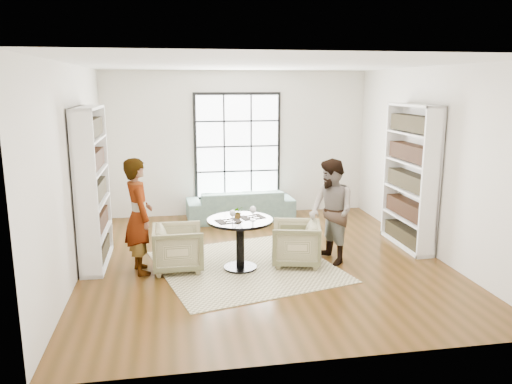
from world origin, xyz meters
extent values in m
plane|color=#553314|center=(0.00, 0.00, 0.00)|extent=(6.00, 6.00, 0.00)
plane|color=silver|center=(0.00, 3.00, 1.50)|extent=(5.50, 0.00, 5.50)
plane|color=silver|center=(-2.75, 0.00, 1.50)|extent=(0.00, 6.00, 6.00)
plane|color=silver|center=(2.75, 0.00, 1.50)|extent=(0.00, 6.00, 6.00)
plane|color=silver|center=(0.00, -3.00, 1.50)|extent=(5.50, 0.00, 5.50)
plane|color=white|center=(0.00, 0.00, 3.00)|extent=(6.00, 6.00, 0.00)
cube|color=black|center=(0.00, 2.98, 1.45)|extent=(1.82, 0.06, 2.22)
cube|color=white|center=(0.00, 2.94, 1.45)|extent=(1.70, 0.02, 2.10)
cube|color=beige|center=(-0.32, -0.26, 0.01)|extent=(3.02, 3.02, 0.01)
cylinder|color=black|center=(-0.41, -0.33, 0.02)|extent=(0.49, 0.49, 0.04)
cylinder|color=black|center=(-0.41, -0.33, 0.38)|extent=(0.12, 0.12, 0.69)
cylinder|color=black|center=(-0.41, -0.33, 0.75)|extent=(0.97, 0.97, 0.04)
imported|color=gray|center=(-0.02, 2.45, 0.31)|extent=(2.18, 0.92, 0.63)
imported|color=#BDB287|center=(-1.32, -0.20, 0.34)|extent=(0.75, 0.73, 0.67)
imported|color=tan|center=(0.45, -0.28, 0.33)|extent=(0.88, 0.86, 0.67)
imported|color=gray|center=(-1.87, -0.20, 0.85)|extent=(0.56, 0.71, 1.70)
imported|color=gray|center=(1.00, -0.28, 0.81)|extent=(0.79, 0.91, 1.62)
cube|color=#272522|center=(-0.59, -0.42, 0.78)|extent=(0.40, 0.34, 0.01)
cube|color=#272522|center=(-0.22, -0.26, 0.78)|extent=(0.40, 0.34, 0.01)
cylinder|color=silver|center=(-0.54, -0.51, 0.78)|extent=(0.07, 0.07, 0.01)
cylinder|color=silver|center=(-0.54, -0.51, 0.83)|extent=(0.01, 0.01, 0.11)
sphere|color=maroon|center=(-0.54, -0.51, 0.91)|extent=(0.08, 0.08, 0.08)
ellipsoid|color=white|center=(-0.54, -0.51, 0.91)|extent=(0.09, 0.09, 0.09)
cylinder|color=silver|center=(-0.24, -0.43, 0.78)|extent=(0.08, 0.08, 0.01)
cylinder|color=silver|center=(-0.24, -0.43, 0.84)|extent=(0.01, 0.01, 0.12)
sphere|color=maroon|center=(-0.24, -0.43, 0.93)|extent=(0.09, 0.09, 0.09)
ellipsoid|color=white|center=(-0.24, -0.43, 0.93)|extent=(0.10, 0.10, 0.11)
imported|color=gray|center=(-0.44, -0.29, 0.87)|extent=(0.18, 0.16, 0.19)
camera|label=1|loc=(-1.38, -7.36, 2.70)|focal=35.00mm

